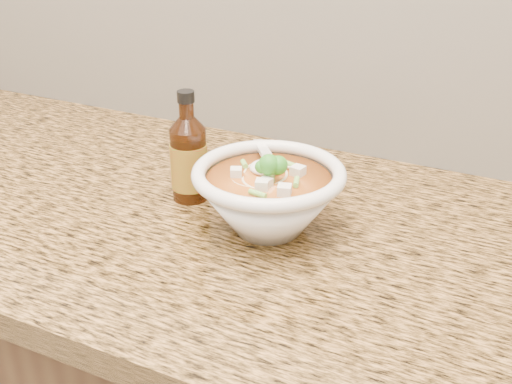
% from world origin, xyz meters
% --- Properties ---
extents(counter_slab, '(4.00, 0.68, 0.04)m').
position_xyz_m(counter_slab, '(0.00, 1.68, 0.88)').
color(counter_slab, '#A5733C').
rests_on(counter_slab, cabinet).
extents(soup_bowl, '(0.22, 0.23, 0.12)m').
position_xyz_m(soup_bowl, '(0.07, 1.66, 0.95)').
color(soup_bowl, white).
rests_on(soup_bowl, counter_slab).
extents(hot_sauce_bottle, '(0.07, 0.07, 0.18)m').
position_xyz_m(hot_sauce_bottle, '(-0.09, 1.69, 0.97)').
color(hot_sauce_bottle, '#3C1B08').
rests_on(hot_sauce_bottle, counter_slab).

